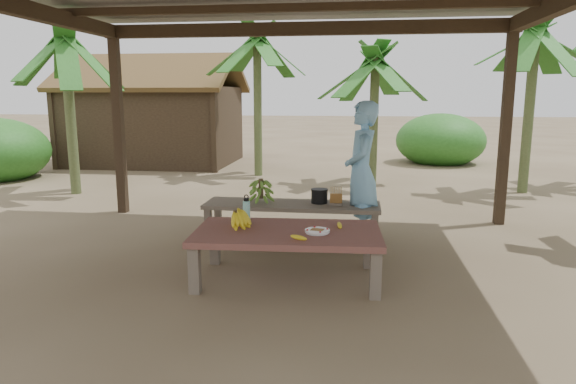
# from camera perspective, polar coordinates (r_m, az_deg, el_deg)

# --- Properties ---
(ground) EXTENTS (80.00, 80.00, 0.00)m
(ground) POSITION_cam_1_polar(r_m,az_deg,el_deg) (5.46, -0.96, -8.46)
(ground) COLOR brown
(ground) RESTS_ON ground
(work_table) EXTENTS (1.85, 1.09, 0.50)m
(work_table) POSITION_cam_1_polar(r_m,az_deg,el_deg) (5.01, -0.05, -5.01)
(work_table) COLOR brown
(work_table) RESTS_ON ground
(bench) EXTENTS (2.20, 0.61, 0.45)m
(bench) POSITION_cam_1_polar(r_m,az_deg,el_deg) (6.48, 0.45, -1.75)
(bench) COLOR brown
(bench) RESTS_ON ground
(ripe_banana_bunch) EXTENTS (0.32, 0.27, 0.19)m
(ripe_banana_bunch) POSITION_cam_1_polar(r_m,az_deg,el_deg) (5.14, -5.88, -2.85)
(ripe_banana_bunch) COLOR yellow
(ripe_banana_bunch) RESTS_ON work_table
(plate) EXTENTS (0.24, 0.24, 0.04)m
(plate) POSITION_cam_1_polar(r_m,az_deg,el_deg) (4.91, 3.28, -4.37)
(plate) COLOR white
(plate) RESTS_ON work_table
(loose_banana_front) EXTENTS (0.16, 0.06, 0.04)m
(loose_banana_front) POSITION_cam_1_polar(r_m,az_deg,el_deg) (4.67, 1.20, -5.08)
(loose_banana_front) COLOR yellow
(loose_banana_front) RESTS_ON work_table
(loose_banana_side) EXTENTS (0.07, 0.15, 0.04)m
(loose_banana_side) POSITION_cam_1_polar(r_m,az_deg,el_deg) (5.12, 5.75, -3.70)
(loose_banana_side) COLOR yellow
(loose_banana_side) RESTS_ON work_table
(water_flask) EXTENTS (0.07, 0.07, 0.28)m
(water_flask) POSITION_cam_1_polar(r_m,az_deg,el_deg) (5.36, -4.64, -2.00)
(water_flask) COLOR #41CDCA
(water_flask) RESTS_ON work_table
(green_banana_stalk) EXTENTS (0.28, 0.28, 0.32)m
(green_banana_stalk) POSITION_cam_1_polar(r_m,az_deg,el_deg) (6.50, -3.02, 0.22)
(green_banana_stalk) COLOR #598C2D
(green_banana_stalk) RESTS_ON bench
(cooking_pot) EXTENTS (0.20, 0.20, 0.17)m
(cooking_pot) POSITION_cam_1_polar(r_m,az_deg,el_deg) (6.48, 3.51, -0.48)
(cooking_pot) COLOR black
(cooking_pot) RESTS_ON bench
(skewer_rack) EXTENTS (0.18, 0.08, 0.24)m
(skewer_rack) POSITION_cam_1_polar(r_m,az_deg,el_deg) (6.35, 5.37, -0.44)
(skewer_rack) COLOR #A57F47
(skewer_rack) RESTS_ON bench
(woman) EXTENTS (0.44, 0.65, 1.73)m
(woman) POSITION_cam_1_polar(r_m,az_deg,el_deg) (6.36, 8.14, 2.22)
(woman) COLOR #74B0DC
(woman) RESTS_ON ground
(hut) EXTENTS (4.40, 3.43, 2.85)m
(hut) POSITION_cam_1_polar(r_m,az_deg,el_deg) (14.13, -14.48, 7.60)
(hut) COLOR black
(hut) RESTS_ON ground
(banana_plant_ne) EXTENTS (1.80, 1.80, 3.13)m
(banana_plant_ne) POSITION_cam_1_polar(r_m,az_deg,el_deg) (10.43, 25.72, 14.36)
(banana_plant_ne) COLOR #596638
(banana_plant_ne) RESTS_ON ground
(banana_plant_n) EXTENTS (1.80, 1.80, 2.71)m
(banana_plant_n) POSITION_cam_1_polar(r_m,az_deg,el_deg) (10.58, 9.66, 12.97)
(banana_plant_n) COLOR #596638
(banana_plant_n) RESTS_ON ground
(banana_plant_nw) EXTENTS (1.80, 1.80, 3.24)m
(banana_plant_nw) POSITION_cam_1_polar(r_m,az_deg,el_deg) (11.58, -3.45, 15.45)
(banana_plant_nw) COLOR #596638
(banana_plant_nw) RESTS_ON ground
(banana_plant_w) EXTENTS (1.80, 1.80, 2.98)m
(banana_plant_w) POSITION_cam_1_polar(r_m,az_deg,el_deg) (10.14, -23.49, 13.85)
(banana_plant_w) COLOR #596638
(banana_plant_w) RESTS_ON ground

